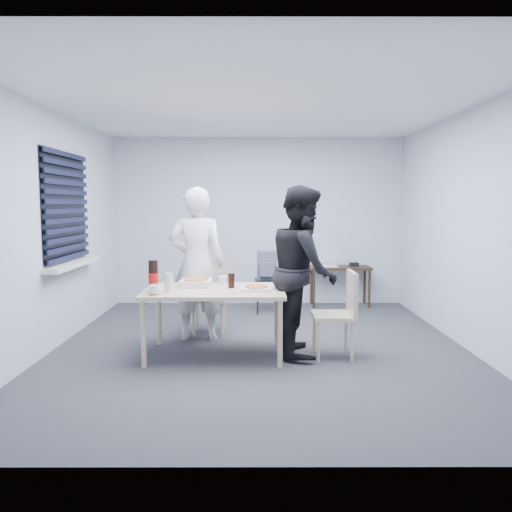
{
  "coord_description": "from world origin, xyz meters",
  "views": [
    {
      "loc": [
        -0.06,
        -5.35,
        1.58
      ],
      "look_at": [
        -0.05,
        0.1,
        1.01
      ],
      "focal_mm": 35.0,
      "sensor_mm": 36.0,
      "label": 1
    }
  ],
  "objects_px": {
    "dining_table": "(215,295)",
    "backpack": "(267,266)",
    "chair_right": "(342,308)",
    "side_table": "(340,272)",
    "person_black": "(303,270)",
    "person_white": "(197,264)",
    "mug_b": "(223,280)",
    "stool": "(267,287)",
    "soda_bottle": "(153,276)",
    "mug_a": "(155,290)",
    "chair_far": "(210,290)"
  },
  "relations": [
    {
      "from": "dining_table",
      "to": "backpack",
      "type": "bearing_deg",
      "value": 73.86
    },
    {
      "from": "chair_right",
      "to": "side_table",
      "type": "height_order",
      "value": "chair_right"
    },
    {
      "from": "dining_table",
      "to": "person_black",
      "type": "bearing_deg",
      "value": 4.77
    },
    {
      "from": "person_white",
      "to": "mug_b",
      "type": "relative_size",
      "value": 17.7
    },
    {
      "from": "person_white",
      "to": "stool",
      "type": "height_order",
      "value": "person_white"
    },
    {
      "from": "dining_table",
      "to": "person_black",
      "type": "distance_m",
      "value": 0.96
    },
    {
      "from": "chair_right",
      "to": "person_white",
      "type": "height_order",
      "value": "person_white"
    },
    {
      "from": "dining_table",
      "to": "side_table",
      "type": "relative_size",
      "value": 1.56
    },
    {
      "from": "backpack",
      "to": "soda_bottle",
      "type": "bearing_deg",
      "value": -141.91
    },
    {
      "from": "mug_a",
      "to": "side_table",
      "type": "bearing_deg",
      "value": 51.23
    },
    {
      "from": "dining_table",
      "to": "chair_far",
      "type": "height_order",
      "value": "chair_far"
    },
    {
      "from": "side_table",
      "to": "backpack",
      "type": "xyz_separation_m",
      "value": [
        -1.14,
        -0.5,
        0.15
      ]
    },
    {
      "from": "chair_right",
      "to": "mug_a",
      "type": "height_order",
      "value": "chair_right"
    },
    {
      "from": "backpack",
      "to": "person_black",
      "type": "bearing_deg",
      "value": -103.8
    },
    {
      "from": "side_table",
      "to": "mug_a",
      "type": "xyz_separation_m",
      "value": [
        -2.29,
        -2.85,
        0.21
      ]
    },
    {
      "from": "stool",
      "to": "person_white",
      "type": "bearing_deg",
      "value": -120.66
    },
    {
      "from": "chair_far",
      "to": "chair_right",
      "type": "xyz_separation_m",
      "value": [
        1.45,
        -1.03,
        0.0
      ]
    },
    {
      "from": "chair_far",
      "to": "stool",
      "type": "height_order",
      "value": "chair_far"
    },
    {
      "from": "mug_a",
      "to": "mug_b",
      "type": "bearing_deg",
      "value": 45.95
    },
    {
      "from": "dining_table",
      "to": "person_white",
      "type": "distance_m",
      "value": 0.72
    },
    {
      "from": "dining_table",
      "to": "mug_b",
      "type": "distance_m",
      "value": 0.35
    },
    {
      "from": "backpack",
      "to": "side_table",
      "type": "bearing_deg",
      "value": 0.14
    },
    {
      "from": "person_black",
      "to": "stool",
      "type": "xyz_separation_m",
      "value": [
        -0.33,
        1.98,
        -0.51
      ]
    },
    {
      "from": "dining_table",
      "to": "mug_a",
      "type": "height_order",
      "value": "mug_a"
    },
    {
      "from": "chair_right",
      "to": "stool",
      "type": "bearing_deg",
      "value": 108.84
    },
    {
      "from": "stool",
      "to": "backpack",
      "type": "relative_size",
      "value": 1.19
    },
    {
      "from": "mug_a",
      "to": "chair_far",
      "type": "bearing_deg",
      "value": 72.38
    },
    {
      "from": "mug_a",
      "to": "stool",
      "type": "bearing_deg",
      "value": 64.15
    },
    {
      "from": "stool",
      "to": "mug_a",
      "type": "xyz_separation_m",
      "value": [
        -1.15,
        -2.36,
        0.37
      ]
    },
    {
      "from": "stool",
      "to": "soda_bottle",
      "type": "relative_size",
      "value": 1.53
    },
    {
      "from": "chair_far",
      "to": "soda_bottle",
      "type": "height_order",
      "value": "soda_bottle"
    },
    {
      "from": "side_table",
      "to": "mug_b",
      "type": "height_order",
      "value": "mug_b"
    },
    {
      "from": "mug_a",
      "to": "chair_right",
      "type": "bearing_deg",
      "value": 7.91
    },
    {
      "from": "chair_right",
      "to": "soda_bottle",
      "type": "xyz_separation_m",
      "value": [
        -1.91,
        -0.1,
        0.34
      ]
    },
    {
      "from": "person_black",
      "to": "soda_bottle",
      "type": "distance_m",
      "value": 1.54
    },
    {
      "from": "soda_bottle",
      "to": "mug_b",
      "type": "bearing_deg",
      "value": 35.6
    },
    {
      "from": "chair_far",
      "to": "soda_bottle",
      "type": "relative_size",
      "value": 2.79
    },
    {
      "from": "stool",
      "to": "mug_b",
      "type": "xyz_separation_m",
      "value": [
        -0.53,
        -1.73,
        0.37
      ]
    },
    {
      "from": "mug_b",
      "to": "chair_far",
      "type": "bearing_deg",
      "value": 107.32
    },
    {
      "from": "dining_table",
      "to": "side_table",
      "type": "height_order",
      "value": "dining_table"
    },
    {
      "from": "dining_table",
      "to": "soda_bottle",
      "type": "distance_m",
      "value": 0.65
    },
    {
      "from": "backpack",
      "to": "dining_table",
      "type": "bearing_deg",
      "value": -129.49
    },
    {
      "from": "stool",
      "to": "backpack",
      "type": "height_order",
      "value": "backpack"
    },
    {
      "from": "side_table",
      "to": "mug_b",
      "type": "xyz_separation_m",
      "value": [
        -1.67,
        -2.21,
        0.21
      ]
    },
    {
      "from": "side_table",
      "to": "stool",
      "type": "height_order",
      "value": "side_table"
    },
    {
      "from": "chair_right",
      "to": "stool",
      "type": "relative_size",
      "value": 1.82
    },
    {
      "from": "side_table",
      "to": "soda_bottle",
      "type": "distance_m",
      "value": 3.57
    },
    {
      "from": "dining_table",
      "to": "person_black",
      "type": "relative_size",
      "value": 0.81
    },
    {
      "from": "person_black",
      "to": "mug_a",
      "type": "relative_size",
      "value": 14.39
    },
    {
      "from": "person_black",
      "to": "person_white",
      "type": "bearing_deg",
      "value": 64.85
    }
  ]
}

